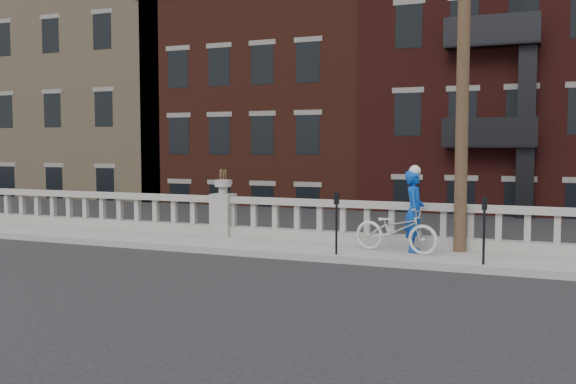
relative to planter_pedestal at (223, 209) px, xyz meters
name	(u,v)px	position (x,y,z in m)	size (l,w,h in m)	color
ground	(134,266)	(0.00, -3.95, -0.83)	(120.00, 120.00, 0.00)	black
sidewalk	(206,243)	(0.00, -0.95, -0.76)	(32.00, 2.20, 0.15)	gray
balustrade	(223,217)	(0.00, 0.00, -0.19)	(28.00, 0.34, 1.03)	gray
planter_pedestal	(223,209)	(0.00, 0.00, 0.00)	(0.55, 0.55, 1.76)	gray
lower_level	(402,144)	(0.56, 19.09, 1.80)	(80.00, 44.00, 20.80)	#605E59
utility_pole	(464,22)	(6.20, -0.35, 4.41)	(1.60, 0.28, 10.00)	#422D1E
parking_meter_c	(336,216)	(3.76, -1.80, 0.17)	(0.10, 0.09, 1.36)	black
parking_meter_d	(484,223)	(6.86, -1.80, 0.17)	(0.10, 0.09, 1.36)	black
bicycle	(396,229)	(4.89, -0.98, -0.17)	(0.68, 1.96, 1.03)	silver
cyclist	(414,211)	(5.25, -0.76, 0.24)	(0.67, 0.44, 1.84)	#0B3FAE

